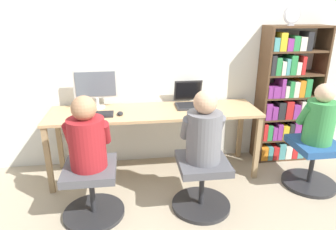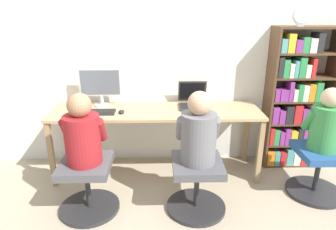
# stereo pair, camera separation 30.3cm
# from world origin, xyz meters

# --- Properties ---
(ground_plane) EXTENTS (14.00, 14.00, 0.00)m
(ground_plane) POSITION_xyz_m (0.00, 0.00, 0.00)
(ground_plane) COLOR tan
(wall_back) EXTENTS (10.00, 0.05, 2.60)m
(wall_back) POSITION_xyz_m (0.00, 0.66, 1.30)
(wall_back) COLOR silver
(wall_back) RESTS_ON ground_plane
(desk) EXTENTS (2.24, 0.59, 0.75)m
(desk) POSITION_xyz_m (0.00, 0.30, 0.68)
(desk) COLOR tan
(desk) RESTS_ON ground_plane
(desktop_monitor) EXTENTS (0.47, 0.17, 0.42)m
(desktop_monitor) POSITION_xyz_m (-0.61, 0.47, 0.98)
(desktop_monitor) COLOR beige
(desktop_monitor) RESTS_ON desk
(laptop) EXTENTS (0.32, 0.34, 0.27)m
(laptop) POSITION_xyz_m (0.41, 0.42, 0.80)
(laptop) COLOR #2D2D30
(laptop) RESTS_ON desk
(keyboard) EXTENTS (0.39, 0.16, 0.03)m
(keyboard) POSITION_xyz_m (-0.62, 0.21, 0.76)
(keyboard) COLOR #232326
(keyboard) RESTS_ON desk
(computer_mouse_by_keyboard) EXTENTS (0.06, 0.10, 0.03)m
(computer_mouse_by_keyboard) POSITION_xyz_m (-0.36, 0.21, 0.77)
(computer_mouse_by_keyboard) COLOR black
(computer_mouse_by_keyboard) RESTS_ON desk
(office_chair_left) EXTENTS (0.55, 0.55, 0.50)m
(office_chair_left) POSITION_xyz_m (-0.62, -0.38, 0.27)
(office_chair_left) COLOR #262628
(office_chair_left) RESTS_ON ground_plane
(office_chair_right) EXTENTS (0.55, 0.55, 0.50)m
(office_chair_right) POSITION_xyz_m (0.37, -0.39, 0.27)
(office_chair_right) COLOR #262628
(office_chair_right) RESTS_ON ground_plane
(person_at_monitor) EXTENTS (0.38, 0.32, 0.63)m
(person_at_monitor) POSITION_xyz_m (-0.62, -0.37, 0.77)
(person_at_monitor) COLOR maroon
(person_at_monitor) RESTS_ON office_chair_left
(person_at_laptop) EXTENTS (0.38, 0.32, 0.64)m
(person_at_laptop) POSITION_xyz_m (0.37, -0.38, 0.78)
(person_at_laptop) COLOR slate
(person_at_laptop) RESTS_ON office_chair_right
(bookshelf) EXTENTS (0.71, 0.29, 1.61)m
(bookshelf) POSITION_xyz_m (1.57, 0.46, 0.75)
(bookshelf) COLOR #513823
(bookshelf) RESTS_ON ground_plane
(desk_clock) EXTENTS (0.18, 0.03, 0.20)m
(desk_clock) POSITION_xyz_m (1.48, 0.40, 1.71)
(desk_clock) COLOR #B2B2B7
(desk_clock) RESTS_ON bookshelf
(office_chair_side) EXTENTS (0.55, 0.55, 0.50)m
(office_chair_side) POSITION_xyz_m (1.61, -0.17, 0.27)
(office_chair_side) COLOR #262628
(office_chair_side) RESTS_ON ground_plane
(person_near_shelf) EXTENTS (0.35, 0.30, 0.61)m
(person_near_shelf) POSITION_xyz_m (1.61, -0.16, 0.76)
(person_near_shelf) COLOR #388C47
(person_near_shelf) RESTS_ON office_chair_side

